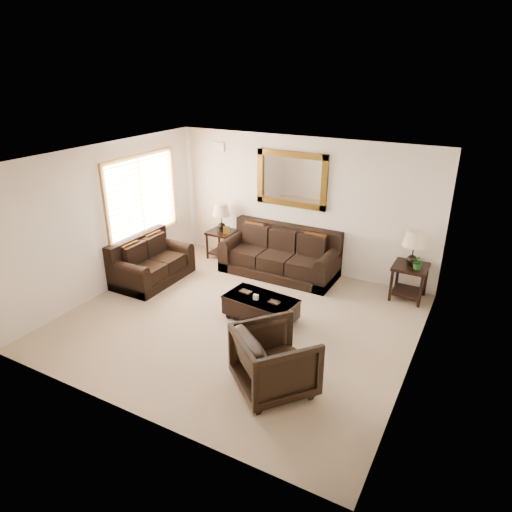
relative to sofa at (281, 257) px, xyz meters
The scene contains 11 objects.
room 2.29m from the sofa, 83.93° to the right, with size 5.51×5.01×2.71m.
window 2.99m from the sofa, 155.23° to the right, with size 0.07×1.96×1.66m.
mirror 1.57m from the sofa, 90.00° to the left, with size 1.50×0.06×1.10m.
air_vent 2.66m from the sofa, 165.52° to the left, with size 0.25×0.02×0.18m, color #999999.
sofa is the anchor object (origin of this frame).
loveseat 2.59m from the sofa, 144.46° to the right, with size 0.92×1.55×0.87m.
end_table_left 1.56m from the sofa, behind, with size 0.56×0.56×1.22m.
end_table_right 2.56m from the sofa, ahead, with size 0.59×0.59×1.31m.
coffee_table 1.90m from the sofa, 74.29° to the right, with size 1.24×0.75×0.50m.
armchair 3.62m from the sofa, 65.56° to the right, with size 0.93×0.87×0.96m, color black.
potted_plant 2.67m from the sofa, ahead, with size 0.24×0.27×0.21m, color #21581E.
Camera 1 is at (3.39, -5.64, 3.97)m, focal length 32.00 mm.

